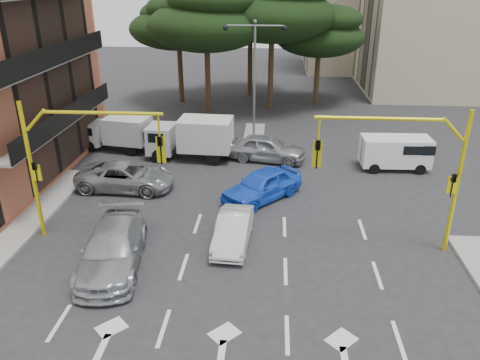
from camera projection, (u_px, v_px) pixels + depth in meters
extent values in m
plane|color=#28282B|center=(234.00, 269.00, 18.24)|extent=(120.00, 120.00, 0.00)
cube|color=gray|center=(254.00, 137.00, 32.81)|extent=(1.40, 6.00, 0.15)
cube|color=black|center=(43.00, 71.00, 23.83)|extent=(0.12, 14.72, 11.20)
cube|color=black|center=(308.00, 3.00, 55.04)|extent=(0.12, 11.04, 14.20)
cylinder|color=#382616|center=(208.00, 84.00, 37.59)|extent=(0.44, 0.44, 4.95)
ellipsoid|color=black|center=(206.00, 26.00, 35.80)|extent=(9.15, 9.15, 3.87)
ellipsoid|color=black|center=(213.00, 0.00, 34.64)|extent=(6.86, 6.86, 2.86)
ellipsoid|color=black|center=(200.00, 7.00, 35.58)|extent=(6.07, 6.07, 2.64)
cylinder|color=#382616|center=(271.00, 77.00, 38.99)|extent=(0.44, 0.44, 5.40)
ellipsoid|color=black|center=(272.00, 15.00, 37.03)|extent=(9.98, 9.98, 4.22)
cylinder|color=#382616|center=(181.00, 76.00, 41.54)|extent=(0.44, 0.44, 4.50)
ellipsoid|color=black|center=(178.00, 29.00, 39.91)|extent=(8.32, 8.32, 3.52)
ellipsoid|color=black|center=(183.00, 8.00, 38.82)|extent=(6.24, 6.24, 2.60)
ellipsoid|color=black|center=(172.00, 13.00, 39.73)|extent=(5.52, 5.52, 2.40)
cylinder|color=#382616|center=(317.00, 81.00, 40.81)|extent=(0.44, 0.44, 4.05)
ellipsoid|color=black|center=(319.00, 38.00, 39.34)|extent=(7.49, 7.49, 3.17)
ellipsoid|color=black|center=(328.00, 19.00, 38.32)|extent=(5.62, 5.62, 2.34)
ellipsoid|color=black|center=(314.00, 24.00, 39.22)|extent=(4.97, 4.97, 2.16)
cylinder|color=#382616|center=(250.00, 68.00, 43.78)|extent=(0.44, 0.44, 4.95)
ellipsoid|color=black|center=(250.00, 18.00, 41.98)|extent=(9.15, 9.15, 3.87)
ellipsoid|color=black|center=(245.00, 2.00, 41.76)|extent=(6.07, 6.07, 2.64)
cylinder|color=yellow|center=(457.00, 185.00, 18.27)|extent=(0.18, 0.18, 6.00)
cylinder|color=yellow|center=(453.00, 129.00, 17.40)|extent=(0.95, 0.14, 0.95)
cylinder|color=yellow|center=(379.00, 119.00, 17.45)|extent=(4.80, 0.14, 0.14)
cylinder|color=yellow|center=(319.00, 129.00, 17.78)|extent=(0.08, 0.08, 0.90)
imported|color=black|center=(317.00, 155.00, 18.20)|extent=(0.20, 0.24, 1.20)
cube|color=yellow|center=(317.00, 154.00, 18.27)|extent=(0.36, 0.06, 1.10)
imported|color=black|center=(453.00, 186.00, 18.15)|extent=(0.16, 0.20, 1.00)
cube|color=yellow|center=(452.00, 185.00, 18.24)|extent=(0.35, 0.08, 0.70)
cylinder|color=yellow|center=(32.00, 172.00, 19.44)|extent=(0.18, 0.18, 6.00)
cylinder|color=yellow|center=(35.00, 120.00, 18.50)|extent=(0.95, 0.14, 0.95)
cylinder|color=yellow|center=(102.00, 113.00, 18.17)|extent=(4.80, 0.14, 0.14)
cylinder|color=yellow|center=(159.00, 125.00, 18.20)|extent=(0.08, 0.08, 0.90)
imported|color=black|center=(161.00, 151.00, 18.62)|extent=(0.20, 0.24, 1.20)
cube|color=yellow|center=(161.00, 150.00, 18.69)|extent=(0.36, 0.06, 1.10)
imported|color=black|center=(36.00, 174.00, 19.29)|extent=(0.16, 0.20, 1.00)
cube|color=yellow|center=(37.00, 173.00, 19.38)|extent=(0.35, 0.08, 0.70)
cylinder|color=slate|center=(254.00, 83.00, 31.27)|extent=(0.16, 0.16, 7.50)
cylinder|color=slate|center=(241.00, 25.00, 29.86)|extent=(1.80, 0.10, 0.10)
sphere|color=black|center=(226.00, 28.00, 29.99)|extent=(0.36, 0.36, 0.36)
cylinder|color=slate|center=(269.00, 26.00, 29.74)|extent=(1.80, 0.10, 0.10)
sphere|color=black|center=(285.00, 28.00, 29.73)|extent=(0.36, 0.36, 0.36)
sphere|color=slate|center=(255.00, 21.00, 29.70)|extent=(0.24, 0.24, 0.24)
imported|color=silver|center=(233.00, 230.00, 19.74)|extent=(1.57, 3.94, 1.27)
imported|color=blue|center=(262.00, 185.00, 23.63)|extent=(4.47, 4.64, 1.57)
imported|color=#9DA1A5|center=(113.00, 248.00, 18.14)|extent=(2.90, 5.66, 1.57)
imported|color=gray|center=(126.00, 177.00, 24.77)|extent=(5.22, 2.58, 1.42)
imported|color=#9A9EA2|center=(267.00, 148.00, 28.59)|extent=(5.03, 2.81, 1.62)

